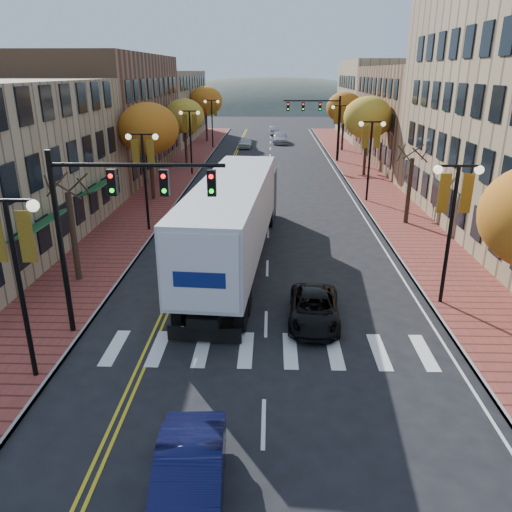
{
  "coord_description": "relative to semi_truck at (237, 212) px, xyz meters",
  "views": [
    {
      "loc": [
        0.14,
        -13.73,
        9.49
      ],
      "look_at": [
        -0.46,
        5.86,
        2.2
      ],
      "focal_mm": 35.0,
      "sensor_mm": 36.0,
      "label": 1
    }
  ],
  "objects": [
    {
      "name": "ground",
      "position": [
        1.61,
        -10.94,
        -2.69
      ],
      "size": [
        200.0,
        200.0,
        0.0
      ],
      "primitive_type": "plane",
      "color": "black",
      "rests_on": "ground"
    },
    {
      "name": "sidewalk_left",
      "position": [
        -7.39,
        21.56,
        -2.61
      ],
      "size": [
        4.0,
        85.0,
        0.15
      ],
      "primitive_type": "cube",
      "color": "brown",
      "rests_on": "ground"
    },
    {
      "name": "sidewalk_right",
      "position": [
        10.61,
        21.56,
        -2.61
      ],
      "size": [
        4.0,
        85.0,
        0.15
      ],
      "primitive_type": "cube",
      "color": "brown",
      "rests_on": "ground"
    },
    {
      "name": "building_left_mid",
      "position": [
        -15.39,
        25.06,
        2.81
      ],
      "size": [
        12.0,
        24.0,
        11.0
      ],
      "primitive_type": "cube",
      "color": "brown",
      "rests_on": "ground"
    },
    {
      "name": "building_left_far",
      "position": [
        -15.39,
        50.06,
        2.06
      ],
      "size": [
        12.0,
        26.0,
        9.5
      ],
      "primitive_type": "cube",
      "color": "#9E8966",
      "rests_on": "ground"
    },
    {
      "name": "building_right_mid",
      "position": [
        20.11,
        31.06,
        2.31
      ],
      "size": [
        15.0,
        24.0,
        10.0
      ],
      "primitive_type": "cube",
      "color": "brown",
      "rests_on": "ground"
    },
    {
      "name": "building_right_far",
      "position": [
        20.11,
        53.06,
        2.81
      ],
      "size": [
        15.0,
        20.0,
        11.0
      ],
      "primitive_type": "cube",
      "color": "#9E8966",
      "rests_on": "ground"
    },
    {
      "name": "tree_left_a",
      "position": [
        -7.39,
        -2.94,
        -0.44
      ],
      "size": [
        0.28,
        0.28,
        4.2
      ],
      "color": "#382619",
      "rests_on": "sidewalk_left"
    },
    {
      "name": "tree_left_b",
      "position": [
        -7.39,
        13.06,
        2.76
      ],
      "size": [
        4.48,
        4.48,
        7.21
      ],
      "color": "#382619",
      "rests_on": "sidewalk_left"
    },
    {
      "name": "tree_left_c",
      "position": [
        -7.39,
        29.06,
        2.37
      ],
      "size": [
        4.16,
        4.16,
        6.69
      ],
      "color": "#382619",
      "rests_on": "sidewalk_left"
    },
    {
      "name": "tree_left_d",
      "position": [
        -7.39,
        47.06,
        2.91
      ],
      "size": [
        4.61,
        4.61,
        7.42
      ],
      "color": "#382619",
      "rests_on": "sidewalk_left"
    },
    {
      "name": "tree_right_b",
      "position": [
        10.61,
        7.06,
        -0.44
      ],
      "size": [
        0.28,
        0.28,
        4.2
      ],
      "color": "#382619",
      "rests_on": "sidewalk_right"
    },
    {
      "name": "tree_right_c",
      "position": [
        10.61,
        23.06,
        2.76
      ],
      "size": [
        4.48,
        4.48,
        7.21
      ],
      "color": "#382619",
      "rests_on": "sidewalk_right"
    },
    {
      "name": "tree_right_d",
      "position": [
        10.61,
        39.06,
        2.6
      ],
      "size": [
        4.35,
        4.35,
        7.0
      ],
      "color": "#382619",
      "rests_on": "sidewalk_right"
    },
    {
      "name": "lamp_left_a",
      "position": [
        -5.89,
        -10.94,
        1.61
      ],
      "size": [
        1.96,
        0.36,
        6.05
      ],
      "color": "black",
      "rests_on": "ground"
    },
    {
      "name": "lamp_left_b",
      "position": [
        -5.89,
        5.06,
        1.61
      ],
      "size": [
        1.96,
        0.36,
        6.05
      ],
      "color": "black",
      "rests_on": "ground"
    },
    {
      "name": "lamp_left_c",
      "position": [
        -5.89,
        23.06,
        1.61
      ],
      "size": [
        1.96,
        0.36,
        6.05
      ],
      "color": "black",
      "rests_on": "ground"
    },
    {
      "name": "lamp_left_d",
      "position": [
        -5.89,
        41.06,
        1.61
      ],
      "size": [
        1.96,
        0.36,
        6.05
      ],
      "color": "black",
      "rests_on": "ground"
    },
    {
      "name": "lamp_right_a",
      "position": [
        9.11,
        -4.94,
        1.61
      ],
      "size": [
        1.96,
        0.36,
        6.05
      ],
      "color": "black",
      "rests_on": "ground"
    },
    {
      "name": "lamp_right_b",
      "position": [
        9.11,
        13.06,
        1.61
      ],
      "size": [
        1.96,
        0.36,
        6.05
      ],
      "color": "black",
      "rests_on": "ground"
    },
    {
      "name": "lamp_right_c",
      "position": [
        9.11,
        31.06,
        1.61
      ],
      "size": [
        1.96,
        0.36,
        6.05
      ],
      "color": "black",
      "rests_on": "ground"
    },
    {
      "name": "traffic_mast_near",
      "position": [
        -3.87,
        -7.94,
        2.24
      ],
      "size": [
        6.1,
        0.35,
        7.0
      ],
      "color": "black",
      "rests_on": "ground"
    },
    {
      "name": "traffic_mast_far",
      "position": [
        7.08,
        31.06,
        2.24
      ],
      "size": [
        6.1,
        0.34,
        7.0
      ],
      "color": "black",
      "rests_on": "ground"
    },
    {
      "name": "semi_truck",
      "position": [
        0.0,
        0.0,
        0.0
      ],
      "size": [
        4.3,
        18.56,
        4.6
      ],
      "rotation": [
        0.0,
        0.0,
        -0.08
      ],
      "color": "black",
      "rests_on": "ground"
    },
    {
      "name": "navy_sedan",
      "position": [
        -0.04,
        -15.97,
        -1.95
      ],
      "size": [
        1.81,
        4.53,
        1.47
      ],
      "primitive_type": "imported",
      "rotation": [
        0.0,
        0.0,
        0.06
      ],
      "color": "#0C0F33",
      "rests_on": "ground"
    },
    {
      "name": "black_suv",
      "position": [
        3.52,
        -6.73,
        -2.09
      ],
      "size": [
        2.26,
        4.39,
        1.19
      ],
      "primitive_type": "imported",
      "rotation": [
        0.0,
        0.0,
        -0.07
      ],
      "color": "black",
      "rests_on": "ground"
    },
    {
      "name": "car_far_white",
      "position": [
        -1.69,
        41.49,
        -1.97
      ],
      "size": [
        1.7,
        4.21,
        1.43
      ],
      "primitive_type": "imported",
      "rotation": [
        0.0,
        0.0,
        -0.0
      ],
      "color": "silver",
      "rests_on": "ground"
    },
    {
      "name": "car_far_silver",
      "position": [
        2.97,
        46.22,
        -1.95
      ],
      "size": [
        2.08,
        5.07,
        1.47
      ],
      "primitive_type": "imported",
      "rotation": [
        0.0,
        0.0,
        0.01
      ],
      "color": "#AFAEB6",
      "rests_on": "ground"
    },
    {
      "name": "car_far_oncoming",
      "position": [
        2.11,
        55.97,
        -2.02
      ],
      "size": [
        1.68,
        4.15,
        1.34
      ],
      "primitive_type": "imported",
      "rotation": [
        0.0,
        0.0,
        3.21
      ],
      "color": "#A4A3AB",
      "rests_on": "ground"
    }
  ]
}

